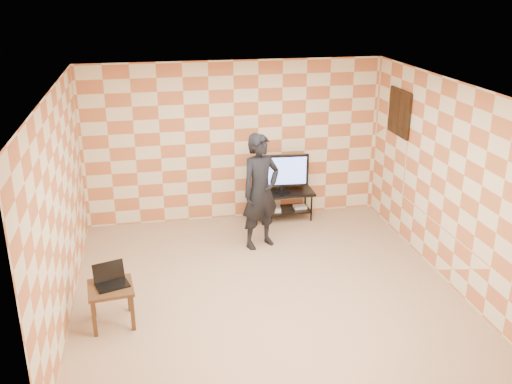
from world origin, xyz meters
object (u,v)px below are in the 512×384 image
Objects in this scene: tv_stand at (282,199)px; side_table at (111,293)px; person at (260,191)px; tv at (282,172)px.

tv_stand is 3.87m from side_table.
side_table is at bearing -164.82° from person.
person is (-0.57, -0.96, 0.03)m from tv.
tv is 1.12m from person.
tv_stand is at bearing 35.33° from person.
tv_stand is 0.61× the size of person.
tv is at bearing 35.24° from person.
tv reaches higher than tv_stand.
person is (-0.57, -0.96, 0.53)m from tv_stand.
person is at bearing 39.25° from side_table.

